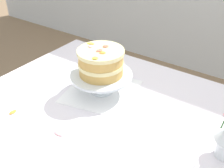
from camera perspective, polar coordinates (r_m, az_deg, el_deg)
dining_table at (r=1.17m, az=1.51°, el=-10.91°), size 1.40×1.00×0.74m
linen_napkin at (r=1.27m, az=-2.26°, el=-1.56°), size 0.38×0.38×0.00m
cake_stand at (r=1.22m, az=-2.34°, el=1.59°), size 0.29×0.29×0.10m
layer_cake at (r=1.19m, az=-2.43°, el=4.81°), size 0.21×0.21×0.13m
loose_petal_1 at (r=1.22m, az=-20.78°, el=-5.74°), size 0.02×0.04×0.01m
loose_petal_3 at (r=1.06m, az=-11.47°, el=-10.46°), size 0.04×0.02×0.01m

